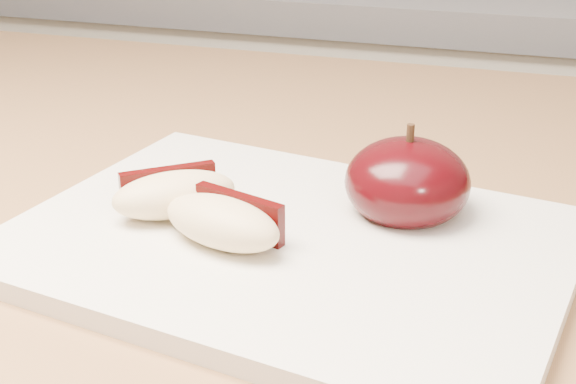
% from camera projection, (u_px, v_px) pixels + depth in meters
% --- Properties ---
extents(back_cabinet, '(2.40, 0.62, 0.94)m').
position_uv_depth(back_cabinet, '(413.00, 260.00, 1.32)').
color(back_cabinet, silver).
rests_on(back_cabinet, ground).
extents(cutting_board, '(0.33, 0.26, 0.01)m').
position_uv_depth(cutting_board, '(288.00, 244.00, 0.44)').
color(cutting_board, silver).
rests_on(cutting_board, island_counter).
extents(apple_half, '(0.09, 0.09, 0.06)m').
position_uv_depth(apple_half, '(407.00, 182.00, 0.45)').
color(apple_half, black).
rests_on(apple_half, cutting_board).
extents(apple_wedge_a, '(0.08, 0.07, 0.03)m').
position_uv_depth(apple_wedge_a, '(174.00, 194.00, 0.45)').
color(apple_wedge_a, beige).
rests_on(apple_wedge_a, cutting_board).
extents(apple_wedge_b, '(0.08, 0.05, 0.03)m').
position_uv_depth(apple_wedge_b, '(224.00, 221.00, 0.42)').
color(apple_wedge_b, beige).
rests_on(apple_wedge_b, cutting_board).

